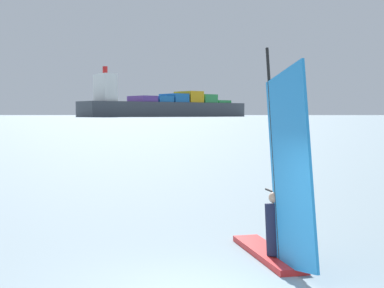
{
  "coord_description": "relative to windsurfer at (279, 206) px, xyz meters",
  "views": [
    {
      "loc": [
        -2.9,
        -7.36,
        2.83
      ],
      "look_at": [
        4.05,
        11.64,
        1.67
      ],
      "focal_mm": 49.8,
      "sensor_mm": 36.0,
      "label": 1
    }
  ],
  "objects": [
    {
      "name": "cargo_ship",
      "position": [
        136.88,
        447.21,
        8.44
      ],
      "size": [
        164.44,
        78.1,
        41.53
      ],
      "rotation": [
        0.0,
        0.0,
        0.31
      ],
      "color": "#3F444C",
      "rests_on": "ground_plane"
    },
    {
      "name": "windsurfer",
      "position": [
        0.0,
        0.0,
        0.0
      ],
      "size": [
        0.89,
        3.59,
        4.16
      ],
      "rotation": [
        0.0,
        0.0,
        1.45
      ],
      "color": "red",
      "rests_on": "ground_plane"
    }
  ]
}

